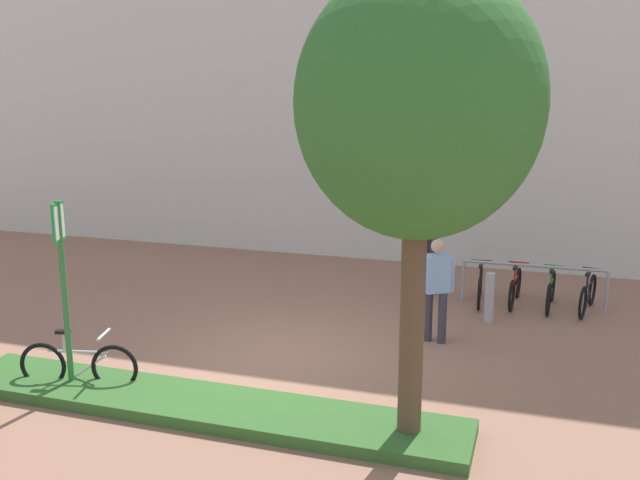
# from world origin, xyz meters

# --- Properties ---
(ground_plane) EXTENTS (60.00, 60.00, 0.00)m
(ground_plane) POSITION_xyz_m (0.00, 0.00, 0.00)
(ground_plane) COLOR #936651
(building_facade) EXTENTS (28.00, 1.20, 10.00)m
(building_facade) POSITION_xyz_m (0.00, 7.02, 5.00)
(building_facade) COLOR silver
(building_facade) RESTS_ON ground
(planter_strip) EXTENTS (7.00, 1.10, 0.16)m
(planter_strip) POSITION_xyz_m (-0.38, -2.05, 0.08)
(planter_strip) COLOR #336028
(planter_strip) RESTS_ON ground
(tree_sidewalk) EXTENTS (2.68, 2.68, 5.42)m
(tree_sidewalk) POSITION_xyz_m (2.35, -2.01, 3.92)
(tree_sidewalk) COLOR brown
(tree_sidewalk) RESTS_ON ground
(parking_sign_post) EXTENTS (0.13, 0.35, 2.66)m
(parking_sign_post) POSITION_xyz_m (-2.33, -2.05, 1.73)
(parking_sign_post) COLOR #2D7238
(parking_sign_post) RESTS_ON ground
(bike_at_sign) EXTENTS (1.65, 0.52, 0.86)m
(bike_at_sign) POSITION_xyz_m (-2.27, -1.95, 0.35)
(bike_at_sign) COLOR black
(bike_at_sign) RESTS_ON ground
(bike_rack_cluster) EXTENTS (2.66, 1.62, 0.83)m
(bike_rack_cluster) POSITION_xyz_m (3.61, 3.79, 0.35)
(bike_rack_cluster) COLOR #99999E
(bike_rack_cluster) RESTS_ON ground
(bollard_steel) EXTENTS (0.16, 0.16, 0.90)m
(bollard_steel) POSITION_xyz_m (2.90, 2.64, 0.45)
(bollard_steel) COLOR #ADADB2
(bollard_steel) RESTS_ON ground
(person_suited_navy) EXTENTS (0.43, 0.61, 1.72)m
(person_suited_navy) POSITION_xyz_m (1.58, 3.96, 0.98)
(person_suited_navy) COLOR #2D2D38
(person_suited_navy) RESTS_ON ground
(person_casual_tan) EXTENTS (0.53, 0.41, 1.72)m
(person_casual_tan) POSITION_xyz_m (2.13, 1.39, 0.98)
(person_casual_tan) COLOR #383342
(person_casual_tan) RESTS_ON ground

